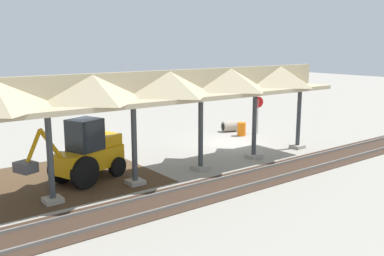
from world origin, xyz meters
name	(u,v)px	position (x,y,z in m)	size (l,w,h in m)	color
ground_plane	(228,142)	(0.00, 0.00, 0.00)	(120.00, 120.00, 0.00)	gray
dirt_work_zone	(36,184)	(12.17, 0.97, 0.00)	(10.37, 7.00, 0.01)	#4C3823
platform_canopy	(133,89)	(8.70, 3.56, 4.17)	(23.06, 3.20, 4.90)	#9E998E
rail_tracks	(309,163)	(0.00, 6.13, 0.03)	(60.00, 2.58, 0.15)	slate
stop_sign	(258,107)	(-3.44, -0.87, 1.84)	(0.73, 0.26, 2.54)	gray
backhoe	(87,153)	(10.13, 1.81, 1.27)	(5.23, 2.88, 2.82)	orange
concrete_pipe	(230,126)	(-2.38, -2.51, 0.37)	(1.20, 0.99, 0.73)	#9E9384
traffic_barrel	(242,129)	(-2.06, -0.99, 0.45)	(0.56, 0.56, 0.90)	orange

